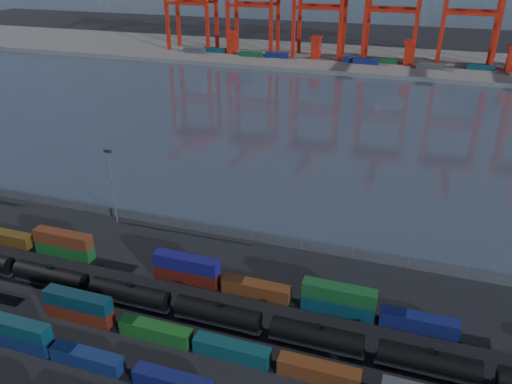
% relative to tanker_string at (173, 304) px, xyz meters
% --- Properties ---
extents(ground, '(700.00, 700.00, 0.00)m').
position_rel_tanker_string_xyz_m(ground, '(4.90, -2.89, -2.17)').
color(ground, black).
rests_on(ground, ground).
extents(harbor_water, '(700.00, 700.00, 0.00)m').
position_rel_tanker_string_xyz_m(harbor_water, '(4.90, 102.11, -2.16)').
color(harbor_water, '#323B49').
rests_on(harbor_water, ground).
extents(far_quay, '(700.00, 70.00, 2.00)m').
position_rel_tanker_string_xyz_m(far_quay, '(4.90, 207.11, -1.17)').
color(far_quay, '#514F4C').
rests_on(far_quay, ground).
extents(container_row_south, '(138.99, 2.22, 4.73)m').
position_rel_tanker_string_xyz_m(container_row_south, '(6.54, -13.49, -0.15)').
color(container_row_south, '#3D4042').
rests_on(container_row_south, ground).
extents(container_row_mid, '(140.60, 2.30, 4.90)m').
position_rel_tanker_string_xyz_m(container_row_mid, '(8.95, -5.62, -0.54)').
color(container_row_mid, '#3E4043').
rests_on(container_row_mid, ground).
extents(container_row_north, '(140.84, 2.39, 5.10)m').
position_rel_tanker_string_xyz_m(container_row_north, '(-9.65, 8.86, -0.11)').
color(container_row_north, '#0F134D').
rests_on(container_row_north, ground).
extents(tanker_string, '(122.59, 3.03, 4.33)m').
position_rel_tanker_string_xyz_m(tanker_string, '(0.00, 0.00, 0.00)').
color(tanker_string, black).
rests_on(tanker_string, ground).
extents(waterfront_fence, '(160.12, 0.12, 2.20)m').
position_rel_tanker_string_xyz_m(waterfront_fence, '(4.90, 25.11, -1.17)').
color(waterfront_fence, '#595B5E').
rests_on(waterfront_fence, ground).
extents(yard_light_mast, '(1.60, 0.40, 16.60)m').
position_rel_tanker_string_xyz_m(yard_light_mast, '(-25.10, 23.11, 7.12)').
color(yard_light_mast, slate).
rests_on(yard_light_mast, ground).
extents(quay_containers, '(172.58, 10.99, 2.60)m').
position_rel_tanker_string_xyz_m(quay_containers, '(-6.10, 192.57, 1.13)').
color(quay_containers, navy).
rests_on(quay_containers, far_quay).
extents(straddle_carriers, '(140.00, 7.00, 11.10)m').
position_rel_tanker_string_xyz_m(straddle_carriers, '(2.40, 197.11, 5.65)').
color(straddle_carriers, red).
rests_on(straddle_carriers, far_quay).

